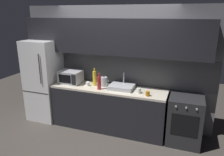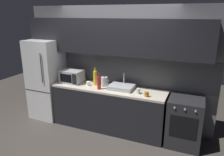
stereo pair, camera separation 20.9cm
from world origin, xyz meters
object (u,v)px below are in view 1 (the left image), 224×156
object	(u,v)px
kettle	(104,82)
wine_bottle_red	(99,83)
mug_amber	(148,94)
microwave	(71,77)
wine_bottle_yellow	(95,78)
mug_white	(88,84)
oven_range	(185,120)
mug_clear	(139,91)
refrigerator	(44,80)

from	to	relation	value
kettle	wine_bottle_red	bearing A→B (deg)	-94.08
wine_bottle_red	mug_amber	distance (m)	0.97
microwave	wine_bottle_yellow	world-z (taller)	wine_bottle_yellow
mug_amber	mug_white	world-z (taller)	mug_amber
oven_range	mug_amber	world-z (taller)	mug_amber
microwave	kettle	xyz separation A→B (m)	(0.75, 0.05, -0.04)
wine_bottle_yellow	mug_white	xyz separation A→B (m)	(-0.11, -0.09, -0.11)
microwave	mug_clear	world-z (taller)	microwave
wine_bottle_yellow	mug_white	distance (m)	0.19
mug_white	mug_clear	bearing A→B (deg)	-2.48
mug_amber	microwave	bearing A→B (deg)	173.56
refrigerator	mug_amber	distance (m)	2.38
microwave	mug_clear	xyz separation A→B (m)	(1.52, -0.10, -0.09)
mug_clear	mug_amber	bearing A→B (deg)	-26.03
oven_range	microwave	distance (m)	2.45
wine_bottle_red	oven_range	bearing A→B (deg)	5.02
mug_clear	mug_white	xyz separation A→B (m)	(-1.09, 0.05, -0.01)
kettle	microwave	bearing A→B (deg)	-176.41
kettle	mug_white	world-z (taller)	kettle
oven_range	mug_clear	size ratio (longest dim) A/B	9.19
wine_bottle_red	mug_white	world-z (taller)	wine_bottle_red
microwave	mug_amber	size ratio (longest dim) A/B	5.05
refrigerator	mug_clear	size ratio (longest dim) A/B	18.27
refrigerator	mug_amber	size ratio (longest dim) A/B	19.66
refrigerator	kettle	size ratio (longest dim) A/B	8.35
wine_bottle_yellow	wine_bottle_red	distance (m)	0.27
oven_range	mug_amber	size ratio (longest dim) A/B	9.89
refrigerator	oven_range	distance (m)	3.09
oven_range	wine_bottle_red	distance (m)	1.75
refrigerator	wine_bottle_red	world-z (taller)	refrigerator
microwave	mug_amber	xyz separation A→B (m)	(1.70, -0.19, -0.09)
refrigerator	microwave	bearing A→B (deg)	1.55
wine_bottle_yellow	oven_range	bearing A→B (deg)	-1.72
refrigerator	wine_bottle_yellow	distance (m)	1.24
oven_range	kettle	size ratio (longest dim) A/B	4.20
kettle	wine_bottle_yellow	world-z (taller)	wine_bottle_yellow
mug_white	wine_bottle_red	bearing A→B (deg)	-19.54
refrigerator	mug_clear	world-z (taller)	refrigerator
kettle	oven_range	bearing A→B (deg)	-2.33
refrigerator	mug_white	size ratio (longest dim) A/B	20.95
oven_range	microwave	world-z (taller)	microwave
oven_range	microwave	bearing A→B (deg)	179.53
mug_amber	mug_clear	bearing A→B (deg)	153.97
refrigerator	wine_bottle_yellow	world-z (taller)	refrigerator
refrigerator	wine_bottle_yellow	xyz separation A→B (m)	(1.22, 0.05, 0.16)
wine_bottle_red	mug_white	size ratio (longest dim) A/B	3.87
mug_amber	mug_white	bearing A→B (deg)	173.94
microwave	wine_bottle_yellow	distance (m)	0.55
kettle	mug_amber	xyz separation A→B (m)	(0.95, -0.24, -0.05)
oven_range	wine_bottle_yellow	world-z (taller)	wine_bottle_yellow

